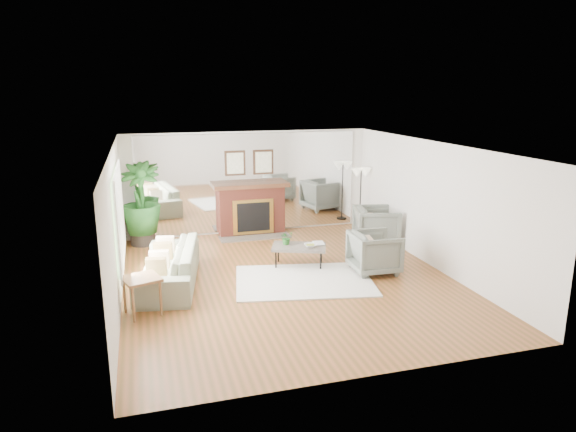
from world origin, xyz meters
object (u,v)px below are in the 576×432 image
object	(u,v)px
coffee_table	(299,247)
armchair_front	(375,252)
floor_lamp	(361,177)
potted_ficus	(140,202)
armchair_back	(376,226)
fireplace	(252,208)
sofa	(169,265)
side_table	(142,283)

from	to	relation	value
coffee_table	armchair_front	distance (m)	1.51
coffee_table	floor_lamp	size ratio (longest dim) A/B	0.77
coffee_table	potted_ficus	bearing A→B (deg)	141.22
armchair_back	fireplace	bearing A→B (deg)	70.72
fireplace	coffee_table	xyz separation A→B (m)	(0.41, -2.58, -0.27)
floor_lamp	potted_ficus	bearing A→B (deg)	177.30
fireplace	sofa	xyz separation A→B (m)	(-2.17, -2.85, -0.30)
sofa	armchair_back	bearing A→B (deg)	113.77
armchair_back	side_table	bearing A→B (deg)	128.87
fireplace	floor_lamp	distance (m)	2.82
armchair_front	potted_ficus	bearing A→B (deg)	56.10
sofa	potted_ficus	distance (m)	2.80
armchair_back	floor_lamp	distance (m)	1.57
armchair_front	floor_lamp	world-z (taller)	floor_lamp
coffee_table	armchair_back	xyz separation A→B (m)	(2.13, 0.90, 0.05)
sofa	side_table	world-z (taller)	sofa
fireplace	coffee_table	size ratio (longest dim) A/B	1.68
fireplace	coffee_table	distance (m)	2.63
side_table	potted_ficus	world-z (taller)	potted_ficus
coffee_table	sofa	xyz separation A→B (m)	(-2.58, -0.27, -0.03)
armchair_front	floor_lamp	size ratio (longest dim) A/B	0.56
sofa	armchair_front	distance (m)	3.92
coffee_table	fireplace	bearing A→B (deg)	99.11
side_table	coffee_table	bearing A→B (deg)	26.02
armchair_back	armchair_front	world-z (taller)	armchair_back
side_table	armchair_back	bearing A→B (deg)	24.76
coffee_table	side_table	size ratio (longest dim) A/B	1.78
fireplace	armchair_front	size ratio (longest dim) A/B	2.31
sofa	floor_lamp	size ratio (longest dim) A/B	1.54
potted_ficus	coffee_table	bearing A→B (deg)	-38.78
fireplace	potted_ficus	world-z (taller)	fireplace
armchair_front	potted_ficus	world-z (taller)	potted_ficus
armchair_back	potted_ficus	xyz separation A→B (m)	(-5.15, 1.52, 0.56)
fireplace	floor_lamp	xyz separation A→B (m)	(2.70, -0.41, 0.69)
armchair_back	side_table	size ratio (longest dim) A/B	1.42
sofa	coffee_table	bearing A→B (deg)	105.81
sofa	floor_lamp	xyz separation A→B (m)	(4.87, 2.44, 1.00)
fireplace	floor_lamp	bearing A→B (deg)	-8.61
sofa	floor_lamp	world-z (taller)	floor_lamp
potted_ficus	floor_lamp	xyz separation A→B (m)	(5.30, -0.25, 0.35)
potted_ficus	fireplace	bearing A→B (deg)	3.50
armchair_back	floor_lamp	size ratio (longest dim) A/B	0.61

